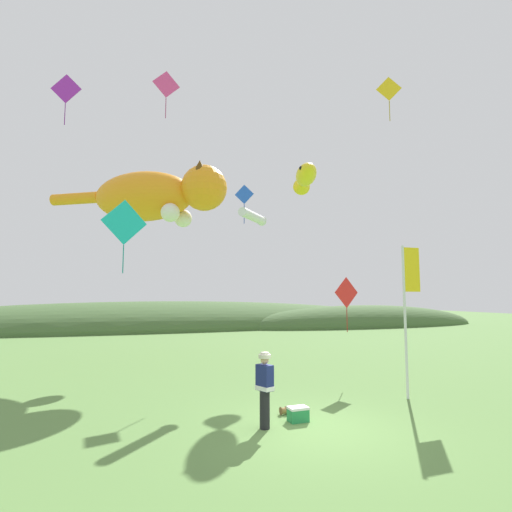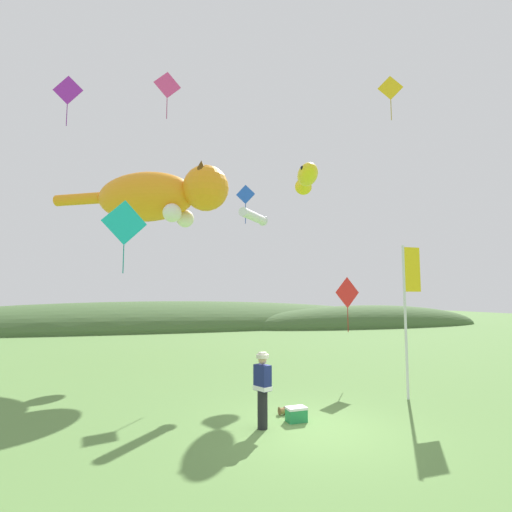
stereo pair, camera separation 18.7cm
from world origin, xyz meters
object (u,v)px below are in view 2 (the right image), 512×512
Objects in this scene: picnic_cooler at (296,414)px; kite_giant_cat at (159,196)px; kite_diamond_blue at (246,195)px; kite_diamond_red at (347,293)px; festival_attendant at (262,387)px; festival_banner_pole at (408,297)px; kite_tube_streamer at (254,217)px; kite_diamond_violet at (68,91)px; kite_spool at (282,411)px; kite_fish_windsock at (307,177)px; kite_diamond_gold at (390,88)px; kite_diamond_pink at (167,85)px; kite_diamond_teal at (125,223)px.

picnic_cooler is 0.06× the size of kite_giant_cat.
kite_diamond_red is (2.93, -3.68, -4.46)m from kite_diamond_blue.
festival_attendant is 0.38× the size of festival_banner_pole.
kite_diamond_red is (3.10, -1.94, -3.12)m from kite_tube_streamer.
kite_diamond_blue is (7.53, -0.08, -3.74)m from kite_diamond_violet.
kite_spool is 0.66m from picnic_cooler.
kite_fish_windsock reaches higher than festival_banner_pole.
kite_fish_windsock reaches higher than picnic_cooler.
kite_diamond_violet reaches higher than picnic_cooler.
kite_tube_streamer is (0.80, 5.82, 6.16)m from picnic_cooler.
kite_diamond_gold is (2.39, -3.31, 3.16)m from kite_fish_windsock.
kite_giant_cat is 4.03× the size of kite_diamond_violet.
kite_diamond_pink is (-2.69, 6.87, 11.73)m from picnic_cooler.
kite_diamond_pink reaches higher than kite_diamond_gold.
kite_fish_windsock is at bearing -2.14° from kite_diamond_blue.
kite_diamond_teal is (-8.46, 3.01, 2.37)m from festival_banner_pole.
kite_diamond_blue is at bearing 82.68° from picnic_cooler.
kite_tube_streamer reaches higher than festival_attendant.
kite_diamond_blue reaches higher than kite_diamond_teal.
kite_diamond_teal is (-5.19, -3.67, -2.23)m from kite_diamond_blue.
kite_diamond_violet is 1.19× the size of kite_diamond_blue.
kite_diamond_violet is at bearing 168.80° from kite_diamond_pink.
kite_diamond_blue reaches higher than kite_tube_streamer.
kite_giant_cat reaches higher than kite_fish_windsock.
kite_diamond_blue is at bearing 147.70° from kite_diamond_gold.
picnic_cooler is (0.12, -0.64, 0.08)m from kite_spool.
kite_diamond_violet is (-10.56, 0.19, 2.64)m from kite_fish_windsock.
kite_fish_windsock is at bearing -27.89° from kite_giant_cat.
festival_banner_pole is at bearing -87.80° from kite_fish_windsock.
festival_attendant is 10.47m from kite_diamond_blue.
kite_diamond_violet reaches higher than kite_giant_cat.
kite_tube_streamer reaches higher than festival_banner_pole.
kite_diamond_red is (10.46, -3.76, -8.20)m from kite_diamond_violet.
festival_banner_pole reaches higher than kite_spool.
kite_diamond_red is (-2.48, -0.26, -8.72)m from kite_diamond_gold.
kite_diamond_gold reaches higher than kite_diamond_violet.
festival_banner_pole is 6.85m from kite_tube_streamer.
kite_tube_streamer is 2.20m from kite_diamond_blue.
kite_diamond_teal is at bearing -102.79° from kite_giant_cat.
kite_tube_streamer is (-3.45, 4.94, 3.26)m from festival_banner_pole.
kite_tube_streamer is at bearing 147.95° from kite_diamond_red.
kite_fish_windsock is at bearing 23.40° from kite_diamond_teal.
kite_spool is 11.77m from kite_fish_windsock.
kite_diamond_gold reaches higher than kite_spool.
kite_tube_streamer is (0.92, 5.18, 6.24)m from kite_spool.
kite_diamond_pink is 5.64m from kite_diamond_blue.
kite_diamond_blue is (0.17, 1.74, 1.34)m from kite_tube_streamer.
festival_attendant is 0.75× the size of kite_diamond_teal.
kite_diamond_teal is at bearing -158.98° from kite_tube_streamer.
kite_diamond_red is (6.52, -7.07, -4.91)m from kite_giant_cat.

